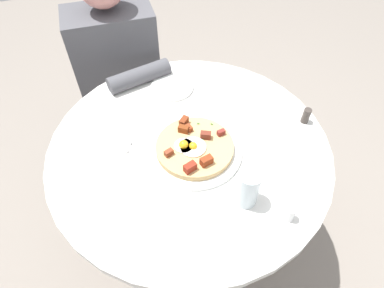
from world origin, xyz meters
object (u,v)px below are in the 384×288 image
at_px(dining_table, 190,174).
at_px(pepper_shaker, 306,116).
at_px(person_seated, 123,89).
at_px(breakfast_pizza, 194,147).
at_px(pizza_plate, 195,150).
at_px(water_glass, 248,188).
at_px(fork, 107,139).
at_px(salt_shaker, 290,214).
at_px(knife, 103,147).
at_px(bread_plate, 172,87).

distance_m(dining_table, pepper_shaker, 0.48).
xyz_separation_m(person_seated, breakfast_pizza, (0.18, -0.68, 0.26)).
xyz_separation_m(pizza_plate, water_glass, (0.09, -0.22, 0.06)).
bearing_deg(dining_table, fork, 160.10).
relative_size(person_seated, water_glass, 8.68).
bearing_deg(salt_shaker, pepper_shaker, 54.83).
relative_size(salt_shaker, pepper_shaker, 0.92).
xyz_separation_m(fork, water_glass, (0.37, -0.36, 0.06)).
height_order(pizza_plate, water_glass, water_glass).
bearing_deg(salt_shaker, breakfast_pizza, 121.17).
bearing_deg(breakfast_pizza, person_seated, 104.54).
relative_size(dining_table, person_seated, 0.86).
bearing_deg(knife, dining_table, -165.56).
xyz_separation_m(dining_table, fork, (-0.27, 0.10, 0.18)).
xyz_separation_m(bread_plate, knife, (-0.30, -0.24, 0.00)).
height_order(person_seated, bread_plate, person_seated).
bearing_deg(breakfast_pizza, pepper_shaker, 2.94).
xyz_separation_m(water_glass, pepper_shaker, (0.34, 0.24, -0.04)).
bearing_deg(pepper_shaker, knife, 173.67).
bearing_deg(person_seated, knife, -101.35).
bearing_deg(salt_shaker, knife, 139.29).
height_order(person_seated, breakfast_pizza, person_seated).
bearing_deg(knife, water_glass, 167.46).
height_order(person_seated, pizza_plate, person_seated).
xyz_separation_m(person_seated, knife, (-0.12, -0.58, 0.25)).
relative_size(breakfast_pizza, salt_shaker, 4.85).
height_order(pizza_plate, knife, pizza_plate).
relative_size(breakfast_pizza, water_glass, 1.99).
height_order(pizza_plate, pepper_shaker, pepper_shaker).
relative_size(breakfast_pizza, knife, 1.45).
bearing_deg(person_seated, salt_shaker, -69.78).
relative_size(pizza_plate, fork, 1.78).
bearing_deg(dining_table, salt_shaker, -60.67).
distance_m(bread_plate, fork, 0.35).
xyz_separation_m(dining_table, bread_plate, (0.02, 0.31, 0.18)).
bearing_deg(bread_plate, person_seated, 118.57).
distance_m(dining_table, breakfast_pizza, 0.21).
xyz_separation_m(knife, salt_shaker, (0.48, -0.42, 0.02)).
height_order(dining_table, bread_plate, bread_plate).
bearing_deg(pepper_shaker, fork, 170.98).
relative_size(fork, salt_shaker, 3.35).
distance_m(breakfast_pizza, water_glass, 0.24).
relative_size(dining_table, pepper_shaker, 16.56).
relative_size(person_seated, breakfast_pizza, 4.36).
distance_m(pizza_plate, bread_plate, 0.34).
xyz_separation_m(pizza_plate, fork, (-0.28, 0.13, 0.00)).
bearing_deg(pepper_shaker, salt_shaker, -125.17).
xyz_separation_m(dining_table, salt_shaker, (0.20, -0.35, 0.20)).
bearing_deg(pizza_plate, fork, 154.42).
bearing_deg(water_glass, pepper_shaker, 36.07).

